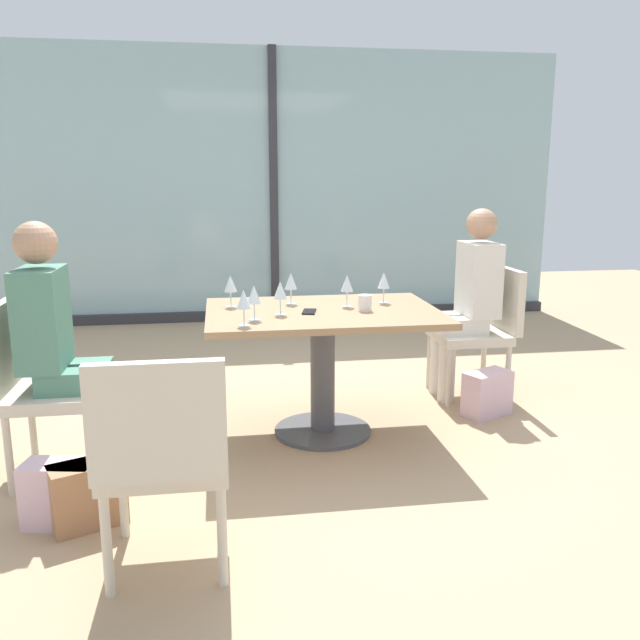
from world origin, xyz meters
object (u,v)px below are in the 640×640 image
object	(u,v)px
dining_table_main	(323,341)
wine_glass_6	(291,282)
wine_glass_4	(244,300)
coffee_cup	(365,303)
wine_glass_1	(254,295)
cell_phone_on_table	(309,312)
person_side_end	(57,338)
handbag_1	(487,394)
person_far_right	(469,294)
wine_glass_3	(347,284)
handbag_0	(60,494)
wine_glass_0	(230,284)
wine_glass_5	(280,291)
wine_glass_2	(384,281)
chair_front_left	(163,450)
handbag_2	(88,495)
chair_far_right	(483,324)
chair_side_end	(37,380)

from	to	relation	value
dining_table_main	wine_glass_6	bearing A→B (deg)	129.14
wine_glass_4	coffee_cup	world-z (taller)	wine_glass_4
wine_glass_1	cell_phone_on_table	distance (m)	0.37
person_side_end	handbag_1	bearing A→B (deg)	11.03
person_far_right	wine_glass_6	distance (m)	1.27
person_side_end	cell_phone_on_table	distance (m)	1.29
wine_glass_3	handbag_1	bearing A→B (deg)	4.02
wine_glass_3	handbag_0	size ratio (longest dim) A/B	0.62
wine_glass_0	wine_glass_5	world-z (taller)	same
wine_glass_2	coffee_cup	distance (m)	0.27
chair_front_left	wine_glass_3	bearing A→B (deg)	55.36
wine_glass_0	coffee_cup	bearing A→B (deg)	-16.62
wine_glass_6	wine_glass_5	bearing A→B (deg)	-106.68
wine_glass_0	wine_glass_4	distance (m)	0.50
handbag_0	handbag_2	bearing A→B (deg)	-1.81
wine_glass_5	chair_far_right	bearing A→B (deg)	23.53
person_far_right	handbag_2	xyz separation A→B (m)	(-2.21, -1.39, -0.56)
chair_far_right	wine_glass_0	size ratio (longest dim) A/B	4.70
cell_phone_on_table	person_far_right	bearing A→B (deg)	38.96
wine_glass_1	wine_glass_2	size ratio (longest dim) A/B	1.00
chair_far_right	handbag_0	distance (m)	2.81
chair_far_right	wine_glass_3	world-z (taller)	wine_glass_3
dining_table_main	person_side_end	xyz separation A→B (m)	(-1.35, -0.34, 0.15)
wine_glass_4	wine_glass_5	bearing A→B (deg)	49.25
wine_glass_5	coffee_cup	xyz separation A→B (m)	(0.47, 0.04, -0.09)
chair_far_right	handbag_2	size ratio (longest dim) A/B	2.90
wine_glass_2	handbag_0	world-z (taller)	wine_glass_2
wine_glass_0	wine_glass_5	bearing A→B (deg)	-45.47
wine_glass_2	dining_table_main	bearing A→B (deg)	-159.81
dining_table_main	wine_glass_6	size ratio (longest dim) A/B	6.99
dining_table_main	chair_far_right	size ratio (longest dim) A/B	1.49
chair_side_end	wine_glass_5	bearing A→B (deg)	10.94
chair_front_left	cell_phone_on_table	bearing A→B (deg)	60.38
coffee_cup	wine_glass_0	bearing A→B (deg)	163.38
chair_side_end	cell_phone_on_table	world-z (taller)	chair_side_end
handbag_0	person_far_right	bearing A→B (deg)	41.37
handbag_0	person_side_end	bearing A→B (deg)	110.10
dining_table_main	wine_glass_2	world-z (taller)	wine_glass_2
chair_front_left	wine_glass_1	size ratio (longest dim) A/B	4.70
person_far_right	wine_glass_1	xyz separation A→B (m)	(-1.45, -0.73, 0.16)
dining_table_main	wine_glass_3	xyz separation A→B (m)	(0.15, 0.06, 0.31)
person_far_right	wine_glass_1	size ratio (longest dim) A/B	6.81
chair_front_left	wine_glass_5	distance (m)	1.35
person_far_right	wine_glass_0	distance (m)	1.61
chair_side_end	chair_front_left	size ratio (longest dim) A/B	1.00
handbag_2	coffee_cup	bearing A→B (deg)	6.68
cell_phone_on_table	handbag_1	distance (m)	1.30
wine_glass_4	wine_glass_6	world-z (taller)	same
chair_far_right	person_far_right	size ratio (longest dim) A/B	0.69
wine_glass_4	cell_phone_on_table	bearing A→B (deg)	37.98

